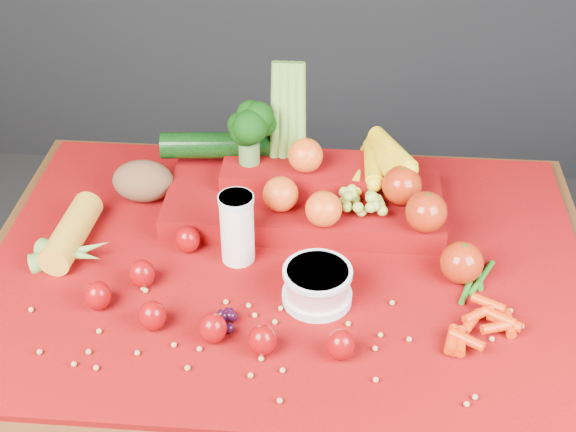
# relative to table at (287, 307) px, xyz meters

# --- Properties ---
(table) EXTENTS (1.10, 0.80, 0.75)m
(table) POSITION_rel_table_xyz_m (0.00, 0.00, 0.00)
(table) COLOR #3B230D
(table) RESTS_ON ground
(red_cloth) EXTENTS (1.05, 0.75, 0.01)m
(red_cloth) POSITION_rel_table_xyz_m (0.00, 0.00, 0.10)
(red_cloth) COLOR #750309
(red_cloth) RESTS_ON table
(milk_glass) EXTENTS (0.06, 0.06, 0.13)m
(milk_glass) POSITION_rel_table_xyz_m (-0.09, 0.01, 0.18)
(milk_glass) COLOR white
(milk_glass) RESTS_ON red_cloth
(yogurt_bowl) EXTENTS (0.12, 0.12, 0.06)m
(yogurt_bowl) POSITION_rel_table_xyz_m (0.06, -0.09, 0.14)
(yogurt_bowl) COLOR silver
(yogurt_bowl) RESTS_ON red_cloth
(strawberry_scatter) EXTENTS (0.44, 0.28, 0.06)m
(strawberry_scatter) POSITION_rel_table_xyz_m (-0.13, -0.15, 0.13)
(strawberry_scatter) COLOR #8D0807
(strawberry_scatter) RESTS_ON red_cloth
(dark_grape_cluster) EXTENTS (0.06, 0.05, 0.03)m
(dark_grape_cluster) POSITION_rel_table_xyz_m (-0.09, -0.17, 0.12)
(dark_grape_cluster) COLOR black
(dark_grape_cluster) RESTS_ON red_cloth
(soybean_scatter) EXTENTS (0.84, 0.24, 0.01)m
(soybean_scatter) POSITION_rel_table_xyz_m (0.00, -0.20, 0.11)
(soybean_scatter) COLOR #A28746
(soybean_scatter) RESTS_ON red_cloth
(corn_ear) EXTENTS (0.19, 0.24, 0.06)m
(corn_ear) POSITION_rel_table_xyz_m (-0.38, -0.01, 0.13)
(corn_ear) COLOR gold
(corn_ear) RESTS_ON red_cloth
(potato) EXTENTS (0.12, 0.09, 0.08)m
(potato) POSITION_rel_table_xyz_m (-0.30, 0.18, 0.15)
(potato) COLOR brown
(potato) RESTS_ON red_cloth
(baby_carrot_pile) EXTENTS (0.18, 0.17, 0.03)m
(baby_carrot_pile) POSITION_rel_table_xyz_m (0.32, -0.14, 0.12)
(baby_carrot_pile) COLOR red
(baby_carrot_pile) RESTS_ON red_cloth
(green_bean_pile) EXTENTS (0.14, 0.12, 0.01)m
(green_bean_pile) POSITION_rel_table_xyz_m (0.32, -0.01, 0.11)
(green_bean_pile) COLOR #1E5D15
(green_bean_pile) RESTS_ON red_cloth
(produce_mound) EXTENTS (0.61, 0.35, 0.27)m
(produce_mound) POSITION_rel_table_xyz_m (0.04, 0.16, 0.16)
(produce_mound) COLOR #750309
(produce_mound) RESTS_ON red_cloth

